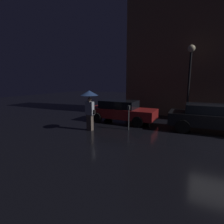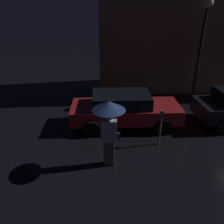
# 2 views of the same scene
# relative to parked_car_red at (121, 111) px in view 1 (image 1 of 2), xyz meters

# --- Properties ---
(ground_plane) EXTENTS (60.00, 60.00, 0.00)m
(ground_plane) POSITION_rel_parked_car_red_xyz_m (5.60, -1.54, -0.75)
(ground_plane) COLOR black
(building_facade_left) EXTENTS (7.40, 3.00, 10.24)m
(building_facade_left) POSITION_rel_parked_car_red_xyz_m (2.71, 4.96, 4.37)
(building_facade_left) COLOR #8C664C
(building_facade_left) RESTS_ON ground
(parked_car_red) EXTENTS (4.44, 1.91, 1.41)m
(parked_car_red) POSITION_rel_parked_car_red_xyz_m (0.00, 0.00, 0.00)
(parked_car_red) COLOR maroon
(parked_car_red) RESTS_ON ground
(parked_car_black) EXTENTS (4.16, 1.95, 1.46)m
(parked_car_black) POSITION_rel_parked_car_red_xyz_m (5.09, -0.08, 0.03)
(parked_car_black) COLOR black
(parked_car_black) RESTS_ON ground
(pedestrian_with_umbrella) EXTENTS (0.96, 0.96, 2.17)m
(pedestrian_with_umbrella) POSITION_rel_parked_car_red_xyz_m (-0.74, -2.55, 0.88)
(pedestrian_with_umbrella) COLOR #66564C
(pedestrian_with_umbrella) RESTS_ON ground
(parking_meter) EXTENTS (0.12, 0.10, 1.35)m
(parking_meter) POSITION_rel_parked_car_red_xyz_m (1.11, -1.53, 0.09)
(parking_meter) COLOR #4C5154
(parking_meter) RESTS_ON ground
(street_lamp_near) EXTENTS (0.47, 0.47, 4.94)m
(street_lamp_near) POSITION_rel_parked_car_red_xyz_m (3.86, 2.38, 2.82)
(street_lamp_near) COLOR black
(street_lamp_near) RESTS_ON ground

